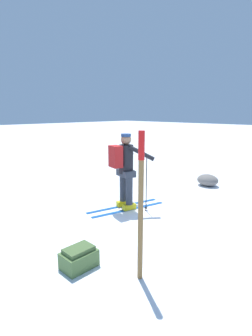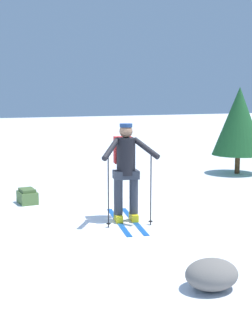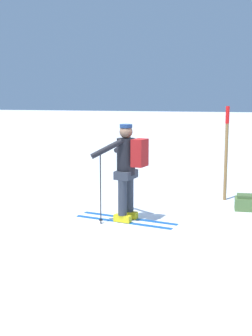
# 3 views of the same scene
# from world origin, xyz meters

# --- Properties ---
(ground_plane) EXTENTS (80.00, 80.00, 0.00)m
(ground_plane) POSITION_xyz_m (0.00, 0.00, 0.00)
(ground_plane) COLOR white
(skier) EXTENTS (0.97, 1.84, 1.67)m
(skier) POSITION_xyz_m (-0.31, 0.00, 0.96)
(skier) COLOR #144C9E
(skier) RESTS_ON ground_plane
(dropped_backpack) EXTENTS (0.33, 0.48, 0.30)m
(dropped_backpack) POSITION_xyz_m (0.85, -2.06, 0.14)
(dropped_backpack) COLOR #4C6B38
(dropped_backpack) RESTS_ON ground_plane
(trail_marker) EXTENTS (0.08, 0.08, 1.92)m
(trail_marker) POSITION_xyz_m (1.61, -1.64, 1.11)
(trail_marker) COLOR olive
(trail_marker) RESTS_ON ground_plane
(rock_boulder) EXTENTS (0.61, 0.52, 0.34)m
(rock_boulder) POSITION_xyz_m (0.11, 3.00, 0.17)
(rock_boulder) COLOR slate
(rock_boulder) RESTS_ON ground_plane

